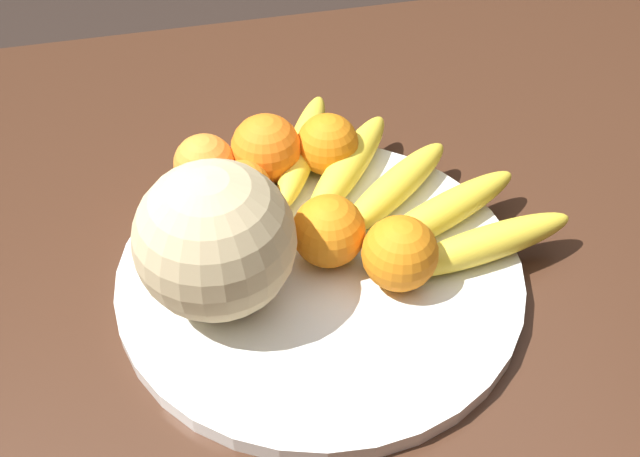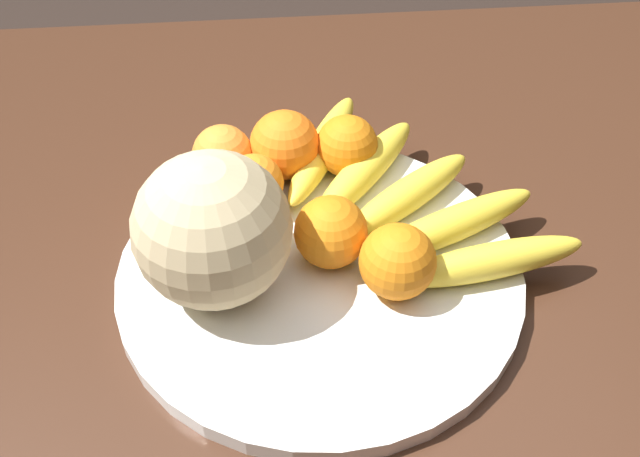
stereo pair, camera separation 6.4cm
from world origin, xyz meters
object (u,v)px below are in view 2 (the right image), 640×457
(melon, at_px, (212,230))
(orange_front_right, at_px, (331,231))
(banana_bunch, at_px, (404,199))
(orange_back_right, at_px, (398,262))
(kitchen_table, at_px, (351,324))
(fruit_bowl, at_px, (320,273))
(orange_mid_center, at_px, (254,184))
(orange_side_extra, at_px, (223,155))
(orange_top_small, at_px, (196,193))
(orange_front_left, at_px, (285,145))
(orange_back_left, at_px, (347,146))

(melon, distance_m, orange_front_right, 0.11)
(banana_bunch, distance_m, orange_back_right, 0.10)
(kitchen_table, distance_m, orange_front_right, 0.14)
(fruit_bowl, relative_size, melon, 2.74)
(orange_front_right, distance_m, orange_back_right, 0.07)
(orange_mid_center, bearing_deg, orange_side_extra, -55.97)
(banana_bunch, height_order, orange_top_small, orange_top_small)
(orange_back_right, relative_size, orange_top_small, 1.18)
(fruit_bowl, distance_m, orange_front_left, 0.15)
(orange_top_small, bearing_deg, kitchen_table, 154.49)
(orange_back_right, bearing_deg, orange_front_left, -62.10)
(orange_front_right, height_order, orange_top_small, orange_front_right)
(banana_bunch, relative_size, orange_front_right, 4.43)
(melon, distance_m, orange_front_left, 0.17)
(melon, relative_size, orange_mid_center, 2.32)
(orange_top_small, bearing_deg, orange_front_right, 151.11)
(orange_front_left, xyz_separation_m, orange_front_right, (-0.03, 0.12, -0.00))
(orange_back_left, bearing_deg, kitchen_table, 86.87)
(kitchen_table, distance_m, melon, 0.21)
(orange_front_left, height_order, orange_side_extra, orange_front_left)
(orange_front_right, height_order, orange_side_extra, orange_front_right)
(orange_top_small, bearing_deg, banana_bunch, 176.07)
(fruit_bowl, height_order, orange_side_extra, orange_side_extra)
(fruit_bowl, xyz_separation_m, banana_bunch, (-0.09, -0.07, 0.03))
(fruit_bowl, distance_m, orange_top_small, 0.14)
(kitchen_table, bearing_deg, orange_side_extra, -45.55)
(melon, bearing_deg, orange_front_left, -114.31)
(kitchen_table, relative_size, orange_top_small, 28.26)
(orange_mid_center, bearing_deg, orange_front_right, 131.67)
(orange_top_small, relative_size, orange_side_extra, 0.93)
(orange_front_right, distance_m, orange_back_left, 0.12)
(kitchen_table, distance_m, fruit_bowl, 0.10)
(orange_mid_center, bearing_deg, kitchen_table, 139.22)
(banana_bunch, xyz_separation_m, orange_front_right, (0.08, 0.05, 0.02))
(orange_top_small, bearing_deg, fruit_bowl, 144.27)
(banana_bunch, height_order, orange_back_right, orange_back_right)
(banana_bunch, bearing_deg, kitchen_table, -172.60)
(orange_front_right, bearing_deg, fruit_bowl, 50.34)
(orange_front_right, bearing_deg, orange_front_left, -74.48)
(orange_front_left, xyz_separation_m, orange_side_extra, (0.06, 0.00, -0.00))
(banana_bunch, relative_size, orange_top_small, 5.16)
(orange_front_right, relative_size, orange_mid_center, 1.14)
(kitchen_table, bearing_deg, orange_back_left, -93.13)
(orange_front_left, relative_size, orange_front_right, 1.07)
(orange_front_right, bearing_deg, orange_top_small, -28.89)
(melon, xyz_separation_m, orange_back_left, (-0.13, -0.15, -0.04))
(orange_back_right, bearing_deg, orange_back_left, -81.28)
(melon, height_order, orange_top_small, melon)
(orange_mid_center, distance_m, orange_back_left, 0.11)
(orange_back_left, height_order, orange_side_extra, orange_back_left)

